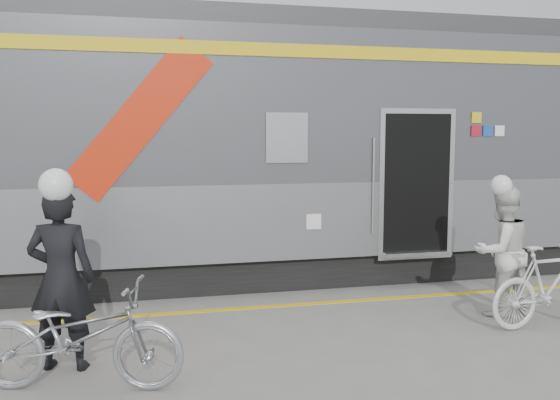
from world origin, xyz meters
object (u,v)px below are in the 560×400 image
object	(u,v)px
bicycle_left	(79,336)
woman	(501,251)
bicycle_right	(550,286)
man	(61,279)

from	to	relation	value
bicycle_left	woman	distance (m)	5.14
woman	bicycle_right	world-z (taller)	woman
man	bicycle_right	size ratio (longest dim) A/B	1.09
man	bicycle_right	xyz separation A→B (m)	(5.51, 0.01, -0.41)
man	bicycle_left	xyz separation A→B (m)	(0.20, -0.55, -0.41)
woman	bicycle_right	distance (m)	0.71
man	woman	world-z (taller)	man
bicycle_left	woman	size ratio (longest dim) A/B	1.15
bicycle_left	bicycle_right	distance (m)	5.34
man	woman	size ratio (longest dim) A/B	1.10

